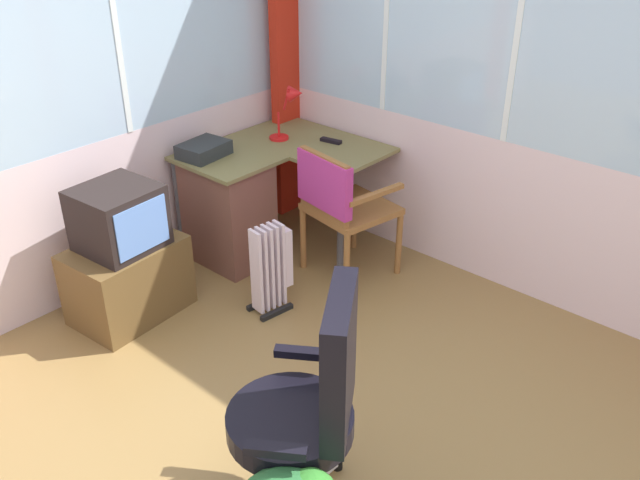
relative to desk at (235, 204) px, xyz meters
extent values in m
cube|color=silver|center=(-1.17, 0.37, 0.08)|extent=(4.05, 0.06, 0.94)
cube|color=silver|center=(0.89, -1.86, 0.08)|extent=(0.06, 4.40, 0.94)
cube|color=red|center=(0.76, 0.24, 0.96)|extent=(0.24, 0.07, 2.70)
cube|color=olive|center=(0.28, 0.02, 0.32)|extent=(1.13, 0.60, 0.02)
cube|color=olive|center=(0.54, -0.50, 0.32)|extent=(0.60, 0.44, 0.02)
cube|color=brown|center=(-0.05, 0.02, -0.05)|extent=(0.40, 0.56, 0.69)
cylinder|color=#4C4C51|center=(0.29, -0.67, -0.04)|extent=(0.04, 0.04, 0.70)
cylinder|color=#4C4C51|center=(-0.24, 0.28, -0.04)|extent=(0.04, 0.04, 0.70)
cylinder|color=red|center=(0.44, 0.00, 0.34)|extent=(0.13, 0.13, 0.02)
cylinder|color=red|center=(0.44, 0.00, 0.43)|extent=(0.02, 0.02, 0.17)
cylinder|color=red|center=(0.49, -0.03, 0.60)|extent=(0.03, 0.08, 0.16)
cone|color=red|center=(0.54, -0.07, 0.64)|extent=(0.14, 0.14, 0.12)
cube|color=black|center=(0.62, -0.30, 0.34)|extent=(0.07, 0.16, 0.02)
cube|color=#262B2C|center=(-0.10, 0.14, 0.38)|extent=(0.32, 0.26, 0.09)
cylinder|color=#996331|center=(0.54, -0.95, -0.18)|extent=(0.04, 0.04, 0.43)
cylinder|color=#996331|center=(0.62, -0.52, -0.18)|extent=(0.04, 0.04, 0.43)
cylinder|color=#996331|center=(0.11, -0.87, -0.18)|extent=(0.04, 0.04, 0.43)
cylinder|color=#996331|center=(0.19, -0.44, -0.18)|extent=(0.04, 0.04, 0.43)
cube|color=#996331|center=(0.36, -0.70, 0.06)|extent=(0.56, 0.56, 0.04)
cube|color=#996331|center=(0.15, -0.66, 0.27)|extent=(0.11, 0.43, 0.39)
cube|color=#BA3485|center=(0.15, -0.66, 0.29)|extent=(0.14, 0.46, 0.33)
cube|color=#996331|center=(0.33, -0.91, 0.24)|extent=(0.43, 0.12, 0.03)
cube|color=#996331|center=(0.40, -0.48, 0.24)|extent=(0.43, 0.12, 0.03)
cube|color=#B7B7BF|center=(-1.13, -1.73, -0.35)|extent=(0.28, 0.05, 0.02)
cylinder|color=black|center=(-0.99, -1.73, -0.37)|extent=(0.05, 0.05, 0.05)
cube|color=#B7B7BF|center=(-1.22, -1.59, -0.35)|extent=(0.13, 0.28, 0.02)
cylinder|color=black|center=(-1.17, -1.46, -0.37)|extent=(0.05, 0.05, 0.05)
cylinder|color=#B7B7BF|center=(-1.27, -1.72, -0.15)|extent=(0.05, 0.05, 0.36)
cylinder|color=black|center=(-1.27, -1.72, 0.07)|extent=(0.50, 0.50, 0.09)
cube|color=black|center=(-1.17, -1.88, 0.39)|extent=(0.40, 0.31, 0.55)
cube|color=black|center=(-1.05, -1.57, 0.20)|extent=(0.16, 0.21, 0.04)
cube|color=black|center=(-1.49, -1.87, 0.20)|extent=(0.16, 0.21, 0.04)
cube|color=brown|center=(-0.88, -0.03, -0.16)|extent=(0.67, 0.49, 0.46)
cube|color=black|center=(-0.88, -0.03, 0.25)|extent=(0.45, 0.43, 0.36)
cube|color=#6492DE|center=(-0.86, -0.24, 0.25)|extent=(0.34, 0.04, 0.28)
cube|color=silver|center=(-0.40, -0.61, -0.10)|extent=(0.03, 0.10, 0.53)
cube|color=silver|center=(-0.36, -0.62, -0.10)|extent=(0.03, 0.10, 0.53)
cube|color=silver|center=(-0.31, -0.63, -0.10)|extent=(0.03, 0.10, 0.53)
cube|color=silver|center=(-0.27, -0.63, -0.10)|extent=(0.03, 0.10, 0.53)
cube|color=silver|center=(-0.23, -0.64, -0.10)|extent=(0.03, 0.10, 0.53)
cube|color=black|center=(-0.32, -0.70, -0.38)|extent=(0.23, 0.06, 0.03)
cube|color=black|center=(-0.30, -0.56, -0.38)|extent=(0.23, 0.06, 0.03)
cube|color=silver|center=(-0.19, -0.64, -0.07)|extent=(0.06, 0.10, 0.37)
camera|label=1|loc=(-2.68, -3.13, 1.98)|focal=38.55mm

